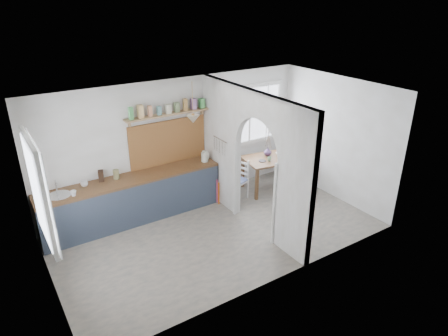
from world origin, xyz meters
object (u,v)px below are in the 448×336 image
vase (268,151)px  kettle (205,156)px  dining_table (271,173)px  chair_right (300,159)px  chair_left (236,180)px

vase → kettle: bearing=173.9°
dining_table → kettle: size_ratio=5.21×
dining_table → chair_right: chair_right is taller
dining_table → chair_right: size_ratio=1.19×
dining_table → vase: bearing=95.8°
kettle → vase: bearing=0.5°
dining_table → chair_left: bearing=-172.6°
chair_right → kettle: (-2.43, 0.28, 0.51)m
chair_left → chair_right: 1.84m
dining_table → chair_right: bearing=12.3°
chair_right → dining_table: bearing=95.3°
kettle → vase: (1.53, -0.16, -0.17)m
kettle → vase: 1.55m
dining_table → chair_left: chair_left is taller
chair_left → kettle: size_ratio=3.77×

